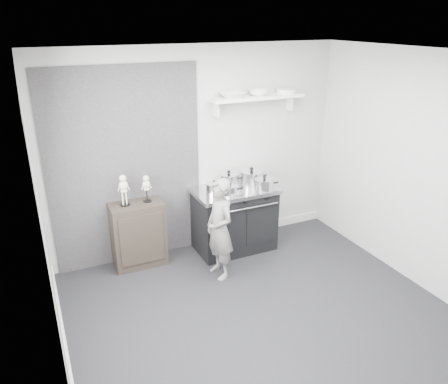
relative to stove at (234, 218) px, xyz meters
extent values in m
plane|color=black|center=(-0.38, -1.48, -0.45)|extent=(4.00, 4.00, 0.00)
cube|color=#ADADAA|center=(-0.38, 0.32, 0.90)|extent=(4.00, 0.02, 2.70)
cube|color=#ADADAA|center=(-0.38, -3.28, 0.90)|extent=(4.00, 0.02, 2.70)
cube|color=#ADADAA|center=(-2.38, -1.48, 0.90)|extent=(0.02, 3.60, 2.70)
cube|color=#ADADAA|center=(1.62, -1.48, 0.90)|extent=(0.02, 3.60, 2.70)
cube|color=silver|center=(-0.38, -1.48, 2.25)|extent=(4.00, 3.60, 0.02)
cube|color=black|center=(-1.33, 0.31, 0.80)|extent=(1.90, 0.02, 2.50)
cube|color=silver|center=(0.62, 0.30, -0.39)|extent=(2.00, 0.03, 0.12)
cube|color=silver|center=(-2.36, -1.48, -0.39)|extent=(0.03, 3.60, 0.12)
cube|color=white|center=(0.42, 0.19, 1.57)|extent=(1.30, 0.26, 0.04)
cube|color=white|center=(-0.13, 0.26, 1.45)|extent=(0.03, 0.12, 0.20)
cube|color=white|center=(0.97, 0.26, 1.45)|extent=(0.03, 0.12, 0.20)
cube|color=black|center=(0.00, 0.00, -0.03)|extent=(1.04, 0.62, 0.83)
cube|color=silver|center=(0.00, 0.00, 0.41)|extent=(1.10, 0.67, 0.05)
cube|color=black|center=(-0.25, -0.31, -0.01)|extent=(0.44, 0.02, 0.54)
cube|color=black|center=(0.25, -0.31, -0.01)|extent=(0.44, 0.02, 0.54)
cylinder|color=silver|center=(0.00, -0.34, 0.28)|extent=(0.94, 0.02, 0.02)
cylinder|color=black|center=(-0.31, -0.32, 0.37)|extent=(0.04, 0.03, 0.04)
cylinder|color=black|center=(0.00, -0.32, 0.37)|extent=(0.04, 0.03, 0.04)
cylinder|color=black|center=(0.31, -0.32, 0.37)|extent=(0.04, 0.03, 0.04)
cube|color=black|center=(-1.30, 0.13, -0.02)|extent=(0.65, 0.38, 0.85)
imported|color=slate|center=(-0.46, -0.55, 0.19)|extent=(0.34, 0.49, 1.26)
cylinder|color=silver|center=(-0.33, -0.09, 0.51)|extent=(0.21, 0.21, 0.14)
cylinder|color=silver|center=(-0.33, -0.09, 0.59)|extent=(0.22, 0.22, 0.02)
sphere|color=black|center=(-0.33, -0.09, 0.62)|extent=(0.04, 0.04, 0.04)
cylinder|color=black|center=(-0.18, -0.09, 0.51)|extent=(0.10, 0.02, 0.02)
cylinder|color=silver|center=(-0.02, 0.14, 0.51)|extent=(0.26, 0.26, 0.15)
cylinder|color=silver|center=(-0.02, 0.14, 0.60)|extent=(0.27, 0.27, 0.02)
sphere|color=black|center=(-0.02, 0.14, 0.63)|extent=(0.05, 0.05, 0.05)
cylinder|color=black|center=(0.15, 0.14, 0.51)|extent=(0.10, 0.02, 0.02)
cylinder|color=silver|center=(0.30, 0.09, 0.52)|extent=(0.30, 0.30, 0.16)
cylinder|color=silver|center=(0.30, 0.09, 0.60)|extent=(0.31, 0.31, 0.02)
sphere|color=black|center=(0.30, 0.09, 0.64)|extent=(0.05, 0.05, 0.05)
cylinder|color=black|center=(0.49, 0.09, 0.52)|extent=(0.10, 0.02, 0.02)
cylinder|color=silver|center=(0.34, -0.19, 0.51)|extent=(0.24, 0.24, 0.13)
cylinder|color=silver|center=(0.34, -0.19, 0.58)|extent=(0.25, 0.25, 0.02)
sphere|color=black|center=(0.34, -0.19, 0.61)|extent=(0.04, 0.04, 0.04)
cylinder|color=black|center=(0.50, -0.19, 0.51)|extent=(0.10, 0.02, 0.02)
cylinder|color=silver|center=(-0.14, -0.16, 0.49)|extent=(0.18, 0.18, 0.10)
cylinder|color=silver|center=(-0.14, -0.16, 0.55)|extent=(0.19, 0.19, 0.01)
sphere|color=black|center=(-0.14, -0.16, 0.57)|extent=(0.03, 0.03, 0.03)
cylinder|color=black|center=(-0.01, -0.16, 0.49)|extent=(0.10, 0.02, 0.02)
imported|color=white|center=(0.05, 0.19, 1.63)|extent=(0.32, 0.32, 0.08)
imported|color=white|center=(0.43, 0.19, 1.63)|extent=(0.24, 0.24, 0.08)
cylinder|color=white|center=(0.85, 0.19, 1.62)|extent=(0.25, 0.25, 0.06)
camera|label=1|loc=(-2.38, -4.82, 2.55)|focal=35.00mm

